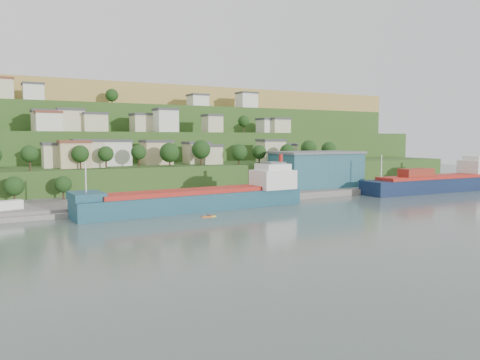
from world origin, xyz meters
TOP-DOWN VIEW (x-y plane):
  - ground at (0.00, 0.00)m, footprint 500.00×500.00m
  - quay at (20.00, 28.00)m, footprint 220.00×26.00m
  - hillside at (-0.00, 168.68)m, footprint 360.00×210.88m
  - cargo_ship_near at (-4.32, 10.36)m, footprint 65.23×14.09m
  - cargo_ship_far at (91.90, 9.73)m, footprint 64.38×12.70m
  - warehouse at (49.41, 29.66)m, footprint 31.89×20.49m
  - caravan at (-51.85, 21.10)m, footprint 7.02×4.45m
  - dinghy at (-47.57, 20.92)m, footprint 4.06×2.73m
  - kayak_orange at (-8.06, -1.54)m, footprint 3.49×0.64m
  - kayak_yellow at (-7.54, -1.54)m, footprint 3.00×0.89m

SIDE VIEW (x-z plane):
  - ground at x=0.00m, z-range 0.00..0.00m
  - quay at x=20.00m, z-range -2.00..2.00m
  - hillside at x=0.00m, z-range -47.92..48.08m
  - kayak_yellow at x=-7.54m, z-range -0.15..0.59m
  - kayak_orange at x=-8.06m, z-range -0.18..0.69m
  - dinghy at x=-47.57m, z-range 1.20..1.96m
  - cargo_ship_near at x=-4.32m, z-range -5.66..10.97m
  - caravan at x=-51.85m, z-range 1.20..4.24m
  - cargo_ship_far at x=91.90m, z-range -5.95..11.45m
  - warehouse at x=49.41m, z-range 2.03..14.83m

